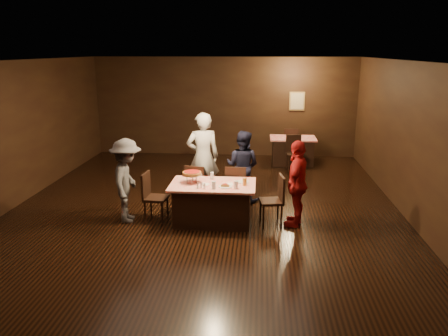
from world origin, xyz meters
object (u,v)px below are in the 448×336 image
(chair_far_left, at_px, (198,186))
(diner_grey_knit, at_px, (127,181))
(chair_far_right, at_px, (236,187))
(diner_navy_hoodie, at_px, (242,166))
(glass_back, at_px, (212,176))
(chair_back_far, at_px, (291,143))
(chair_back_near, at_px, (294,153))
(main_table, at_px, (213,203))
(glass_front_left, at_px, (214,185))
(back_table, at_px, (292,151))
(chair_end_left, at_px, (156,197))
(glass_amber, at_px, (245,182))
(chair_end_right, at_px, (271,200))
(diner_red_shirt, at_px, (297,183))
(diner_white_jacket, at_px, (203,157))
(glass_front_right, at_px, (236,185))
(pizza_stand, at_px, (192,173))
(plate_empty, at_px, (242,182))

(chair_far_left, bearing_deg, diner_grey_knit, 46.27)
(chair_far_right, height_order, diner_navy_hoodie, diner_navy_hoodie)
(glass_back, bearing_deg, chair_back_far, 69.31)
(chair_back_near, relative_size, chair_back_far, 1.00)
(main_table, bearing_deg, chair_far_left, 118.07)
(diner_grey_knit, distance_m, glass_front_left, 1.70)
(back_table, bearing_deg, glass_back, -113.27)
(chair_end_left, xyz_separation_m, glass_amber, (1.70, -0.05, 0.37))
(chair_end_right, relative_size, diner_navy_hoodie, 0.61)
(diner_red_shirt, bearing_deg, diner_white_jacket, -107.53)
(glass_back, bearing_deg, diner_red_shirt, -10.15)
(chair_far_left, height_order, glass_front_right, chair_far_left)
(pizza_stand, relative_size, glass_amber, 2.71)
(diner_navy_hoodie, xyz_separation_m, glass_amber, (0.10, -1.36, 0.06))
(main_table, height_order, chair_far_right, chair_far_right)
(chair_end_left, xyz_separation_m, glass_back, (1.05, 0.30, 0.37))
(chair_far_right, distance_m, glass_amber, 0.90)
(chair_back_near, relative_size, diner_red_shirt, 0.58)
(plate_empty, bearing_deg, chair_far_left, 147.72)
(plate_empty, bearing_deg, diner_red_shirt, -7.82)
(chair_far_right, height_order, chair_back_far, same)
(chair_far_left, xyz_separation_m, chair_end_right, (1.50, -0.75, 0.00))
(chair_end_right, distance_m, plate_empty, 0.65)
(pizza_stand, xyz_separation_m, glass_back, (0.35, 0.25, -0.11))
(chair_back_far, xyz_separation_m, glass_front_right, (-1.36, -5.47, 0.37))
(diner_navy_hoodie, height_order, diner_red_shirt, diner_red_shirt)
(chair_back_far, distance_m, diner_red_shirt, 5.22)
(chair_far_left, height_order, chair_end_left, same)
(main_table, relative_size, glass_back, 11.43)
(chair_back_far, relative_size, glass_front_left, 6.79)
(diner_white_jacket, xyz_separation_m, plate_empty, (0.91, -1.16, -0.19))
(chair_far_right, distance_m, chair_back_far, 4.68)
(back_table, height_order, chair_end_left, chair_end_left)
(glass_front_right, height_order, glass_back, same)
(chair_far_left, distance_m, plate_empty, 1.16)
(chair_far_left, height_order, diner_white_jacket, diner_white_jacket)
(back_table, distance_m, chair_back_near, 0.71)
(chair_end_right, height_order, pizza_stand, pizza_stand)
(diner_grey_knit, relative_size, glass_front_right, 11.53)
(back_table, xyz_separation_m, chair_far_right, (-1.41, -3.87, 0.09))
(chair_end_right, bearing_deg, chair_back_far, 162.75)
(pizza_stand, relative_size, glass_front_left, 2.71)
(chair_back_near, height_order, glass_back, chair_back_near)
(back_table, bearing_deg, plate_empty, -105.71)
(plate_empty, xyz_separation_m, glass_front_right, (-0.10, -0.40, 0.06))
(back_table, distance_m, glass_back, 4.72)
(chair_end_right, distance_m, diner_navy_hoodie, 1.47)
(chair_far_right, bearing_deg, glass_amber, 106.26)
(diner_navy_hoodie, bearing_deg, glass_front_left, 93.37)
(diner_white_jacket, bearing_deg, glass_back, 92.96)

